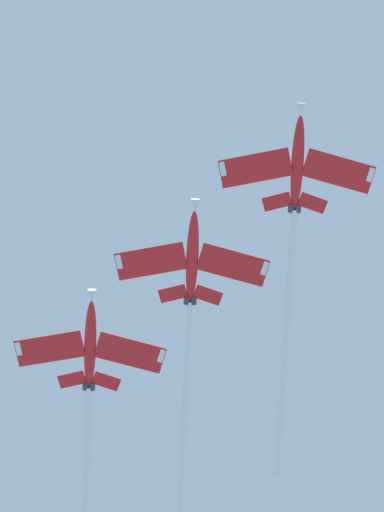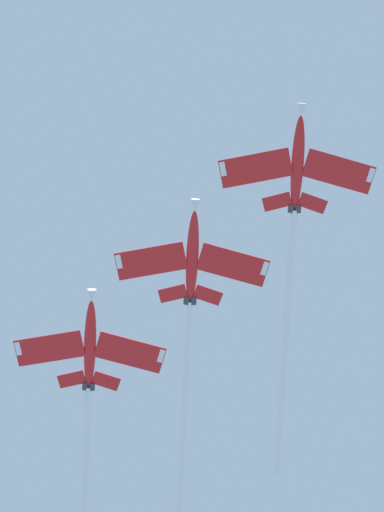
% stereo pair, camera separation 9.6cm
% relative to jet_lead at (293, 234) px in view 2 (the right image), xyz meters
% --- Properties ---
extents(jet_lead, '(38.15, 35.24, 12.89)m').
position_rel_jet_lead_xyz_m(jet_lead, '(0.00, 0.00, 0.00)').
color(jet_lead, red).
extents(jet_second, '(33.76, 31.67, 11.32)m').
position_rel_jet_lead_xyz_m(jet_second, '(1.98, -15.33, -2.94)').
color(jet_second, red).
extents(jet_third, '(38.78, 36.50, 12.70)m').
position_rel_jet_lead_xyz_m(jet_third, '(-1.48, -35.66, -6.70)').
color(jet_third, red).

